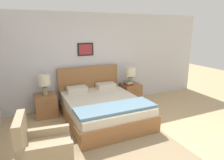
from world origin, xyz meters
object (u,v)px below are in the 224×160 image
table_lamp_by_door (131,73)px  armchair (43,152)px  bed (103,108)px  table_lamp_near_window (44,82)px  nightstand_by_door (131,93)px  nightstand_near_window (46,105)px

table_lamp_by_door → armchair: bearing=-143.0°
bed → table_lamp_near_window: bed is taller
bed → nightstand_by_door: (1.24, 0.81, -0.02)m
nightstand_near_window → nightstand_by_door: (2.48, 0.00, 0.00)m
nightstand_by_door → table_lamp_by_door: size_ratio=1.09×
bed → armchair: bed is taller
nightstand_near_window → table_lamp_near_window: (0.01, -0.01, 0.63)m
nightstand_near_window → nightstand_by_door: bearing=0.0°
nightstand_near_window → table_lamp_by_door: table_lamp_by_door is taller
armchair → table_lamp_near_window: bearing=178.5°
nightstand_near_window → table_lamp_by_door: bearing=-0.3°
armchair → nightstand_by_door: armchair is taller
bed → armchair: 2.00m
armchair → table_lamp_near_window: table_lamp_near_window is taller
nightstand_by_door → table_lamp_near_window: bearing=-179.7°
nightstand_by_door → table_lamp_by_door: (-0.02, -0.01, 0.63)m
armchair → nightstand_near_window: 2.11m
bed → table_lamp_near_window: 1.59m
nightstand_near_window → table_lamp_near_window: 0.63m
nightstand_near_window → table_lamp_by_door: 2.54m
bed → nightstand_by_door: size_ratio=3.90×
armchair → nightstand_by_door: (2.77, 2.09, -0.02)m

